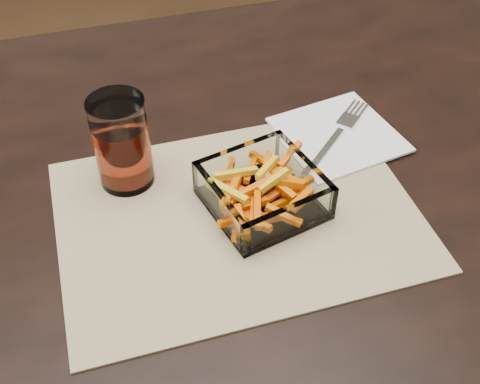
# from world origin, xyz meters

# --- Properties ---
(dining_table) EXTENTS (1.60, 0.90, 0.75)m
(dining_table) POSITION_xyz_m (0.00, 0.00, 0.66)
(dining_table) COLOR black
(dining_table) RESTS_ON ground
(placemat) EXTENTS (0.45, 0.33, 0.00)m
(placemat) POSITION_xyz_m (-0.03, -0.09, 0.75)
(placemat) COLOR tan
(placemat) RESTS_ON dining_table
(glass_bowl) EXTENTS (0.16, 0.16, 0.05)m
(glass_bowl) POSITION_xyz_m (0.00, -0.08, 0.77)
(glass_bowl) COLOR white
(glass_bowl) RESTS_ON placemat
(tumbler) EXTENTS (0.07, 0.07, 0.13)m
(tumbler) POSITION_xyz_m (-0.15, 0.02, 0.81)
(tumbler) COLOR white
(tumbler) RESTS_ON placemat
(napkin) EXTENTS (0.18, 0.18, 0.00)m
(napkin) POSITION_xyz_m (0.16, 0.02, 0.76)
(napkin) COLOR white
(napkin) RESTS_ON placemat
(fork) EXTENTS (0.15, 0.14, 0.00)m
(fork) POSITION_xyz_m (0.15, 0.02, 0.76)
(fork) COLOR silver
(fork) RESTS_ON napkin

